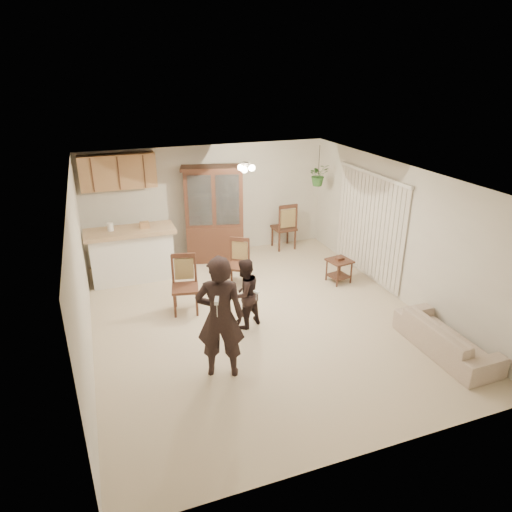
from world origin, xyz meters
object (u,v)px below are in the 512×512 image
object	(u,v)px
adult	(220,318)
chair_hutch_left	(237,273)
child	(244,290)
chair_hutch_right	(284,235)
china_hutch	(214,215)
chair_bar	(186,297)
sofa	(448,331)
side_table	(339,270)

from	to	relation	value
adult	chair_hutch_left	size ratio (longest dim) A/B	1.87
child	chair_hutch_right	bearing A→B (deg)	-146.71
china_hutch	chair_bar	size ratio (longest dim) A/B	2.04
adult	chair_bar	bearing A→B (deg)	-67.16
sofa	child	world-z (taller)	child
child	sofa	bearing A→B (deg)	122.92
adult	chair_bar	xyz separation A→B (m)	(-0.11, 1.93, -0.61)
sofa	chair_hutch_right	world-z (taller)	chair_hutch_right
adult	china_hutch	bearing A→B (deg)	-84.49
adult	chair_hutch_right	size ratio (longest dim) A/B	1.59
china_hutch	chair_hutch_left	distance (m)	1.65
chair_hutch_left	chair_hutch_right	world-z (taller)	chair_hutch_right
chair_bar	chair_hutch_left	bearing A→B (deg)	40.70
adult	chair_hutch_left	bearing A→B (deg)	-92.77
chair_bar	side_table	bearing A→B (deg)	13.82
side_table	chair_bar	xyz separation A→B (m)	(-3.17, -0.14, 0.04)
adult	side_table	world-z (taller)	adult
child	chair_hutch_right	size ratio (longest dim) A/B	1.20
adult	child	bearing A→B (deg)	-103.35
china_hutch	chair_hutch_left	size ratio (longest dim) A/B	2.20
adult	chair_bar	distance (m)	2.03
sofa	adult	world-z (taller)	adult
sofa	adult	xyz separation A→B (m)	(-3.37, 0.66, 0.53)
adult	child	xyz separation A→B (m)	(0.72, 1.10, -0.22)
chair_bar	chair_hutch_right	xyz separation A→B (m)	(2.86, 2.28, 0.02)
sofa	chair_hutch_right	bearing A→B (deg)	7.05
chair_hutch_right	side_table	bearing A→B (deg)	96.17
adult	child	size ratio (longest dim) A/B	1.33
chair_bar	chair_hutch_right	bearing A→B (deg)	49.75
child	chair_hutch_left	xyz separation A→B (m)	(0.35, 1.49, -0.40)
adult	chair_bar	size ratio (longest dim) A/B	1.73
chair_hutch_right	chair_hutch_left	bearing A→B (deg)	41.79
chair_bar	chair_hutch_left	distance (m)	1.35
china_hutch	chair_bar	distance (m)	2.52
sofa	chair_bar	world-z (taller)	chair_bar
sofa	chair_hutch_left	distance (m)	3.99
sofa	child	xyz separation A→B (m)	(-2.65, 1.77, 0.31)
china_hutch	side_table	distance (m)	2.95
sofa	chair_hutch_right	size ratio (longest dim) A/B	1.66
child	side_table	world-z (taller)	child
chair_hutch_left	chair_hutch_right	distance (m)	2.33
child	china_hutch	size ratio (longest dim) A/B	0.64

